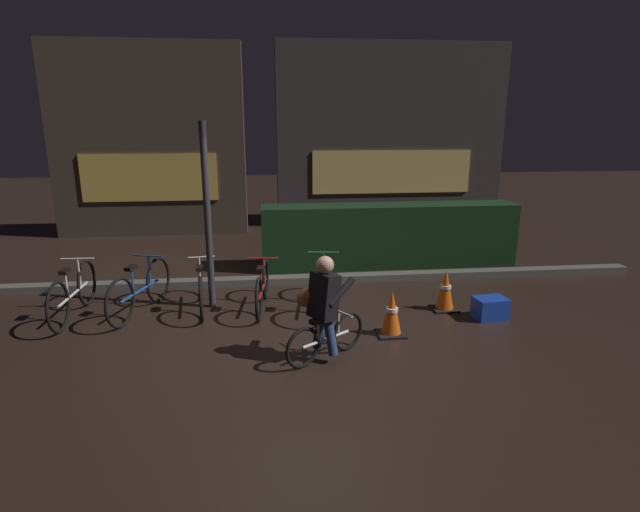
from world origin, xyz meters
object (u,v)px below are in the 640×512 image
object	(u,v)px
traffic_cone_far	(445,290)
cyclist	(323,308)
parked_bike_center_left	(201,287)
parked_bike_left_mid	(140,289)
parked_bike_right_mid	(323,285)
blue_crate	(490,308)
street_post	(208,218)
traffic_cone_near	(392,313)
parked_bike_center_right	(262,288)
parked_bike_leftmost	(73,293)

from	to	relation	value
traffic_cone_far	cyclist	world-z (taller)	cyclist
parked_bike_center_left	traffic_cone_far	xyz separation A→B (m)	(3.56, -0.42, -0.04)
parked_bike_left_mid	parked_bike_right_mid	distance (m)	2.63
parked_bike_right_mid	blue_crate	world-z (taller)	parked_bike_right_mid
cyclist	parked_bike_left_mid	bearing A→B (deg)	109.92
street_post	traffic_cone_near	bearing A→B (deg)	-28.36
traffic_cone_near	blue_crate	size ratio (longest dim) A/B	1.37
traffic_cone_far	blue_crate	size ratio (longest dim) A/B	1.41
parked_bike_center_right	traffic_cone_near	xyz separation A→B (m)	(1.66, -1.13, -0.04)
parked_bike_right_mid	traffic_cone_near	distance (m)	1.29
parked_bike_leftmost	parked_bike_center_left	size ratio (longest dim) A/B	1.08
parked_bike_left_mid	parked_bike_leftmost	bearing A→B (deg)	110.79
street_post	traffic_cone_near	world-z (taller)	street_post
cyclist	traffic_cone_near	bearing A→B (deg)	-3.76
parked_bike_leftmost	parked_bike_center_right	xyz separation A→B (m)	(2.64, 0.04, -0.03)
parked_bike_leftmost	parked_bike_right_mid	bearing A→B (deg)	-89.18
parked_bike_right_mid	parked_bike_leftmost	bearing A→B (deg)	96.96
traffic_cone_far	traffic_cone_near	bearing A→B (deg)	-141.70
parked_bike_center_right	parked_bike_right_mid	distance (m)	0.89
parked_bike_left_mid	parked_bike_center_left	distance (m)	0.84
parked_bike_center_right	traffic_cone_near	distance (m)	2.01
street_post	traffic_cone_far	xyz separation A→B (m)	(3.41, -0.51, -1.05)
parked_bike_center_left	traffic_cone_far	size ratio (longest dim) A/B	2.58
parked_bike_center_right	traffic_cone_far	world-z (taller)	parked_bike_center_right
blue_crate	traffic_cone_near	bearing A→B (deg)	-165.29
parked_bike_left_mid	cyclist	bearing A→B (deg)	-107.97
traffic_cone_far	cyclist	bearing A→B (deg)	-145.11
parked_bike_left_mid	cyclist	size ratio (longest dim) A/B	1.34
parked_bike_leftmost	traffic_cone_near	distance (m)	4.44
traffic_cone_far	parked_bike_center_right	bearing A→B (deg)	172.75
street_post	parked_bike_left_mid	world-z (taller)	street_post
parked_bike_right_mid	street_post	bearing A→B (deg)	88.64
parked_bike_center_right	parked_bike_center_left	bearing A→B (deg)	90.64
parked_bike_leftmost	traffic_cone_near	bearing A→B (deg)	-102.47
street_post	parked_bike_right_mid	bearing A→B (deg)	-9.29
parked_bike_center_right	traffic_cone_far	size ratio (longest dim) A/B	2.51
cyclist	parked_bike_center_right	bearing A→B (deg)	77.33
parked_bike_right_mid	traffic_cone_near	xyz separation A→B (m)	(0.77, -1.03, -0.07)
parked_bike_center_right	street_post	bearing A→B (deg)	83.44
parked_bike_right_mid	cyclist	size ratio (longest dim) A/B	1.39
traffic_cone_far	parked_bike_left_mid	bearing A→B (deg)	175.43
parked_bike_leftmost	parked_bike_left_mid	distance (m)	0.90
street_post	blue_crate	distance (m)	4.21
parked_bike_leftmost	blue_crate	bearing A→B (deg)	-94.99
parked_bike_right_mid	traffic_cone_near	bearing A→B (deg)	-135.36
parked_bike_center_right	cyclist	size ratio (longest dim) A/B	1.25
street_post	parked_bike_center_right	xyz separation A→B (m)	(0.75, -0.17, -1.02)
traffic_cone_near	traffic_cone_far	xyz separation A→B (m)	(1.00, 0.79, 0.01)
traffic_cone_near	street_post	bearing A→B (deg)	151.64
parked_bike_left_mid	traffic_cone_near	size ratio (longest dim) A/B	2.75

